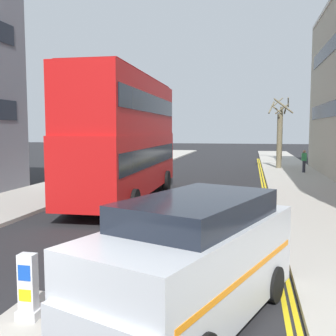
{
  "coord_description": "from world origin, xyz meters",
  "views": [
    {
      "loc": [
        3.58,
        -3.66,
        3.25
      ],
      "look_at": [
        0.5,
        11.0,
        1.8
      ],
      "focal_mm": 42.57,
      "sensor_mm": 36.0,
      "label": 1
    }
  ],
  "objects_px": {
    "keep_left_bollard": "(28,289)",
    "taxi_minivan": "(191,261)",
    "pedestrian_far": "(304,161)",
    "double_decker_bus_away": "(126,134)"
  },
  "relations": [
    {
      "from": "keep_left_bollard",
      "to": "taxi_minivan",
      "type": "xyz_separation_m",
      "value": [
        2.64,
        0.63,
        0.46
      ]
    },
    {
      "from": "taxi_minivan",
      "to": "pedestrian_far",
      "type": "height_order",
      "value": "taxi_minivan"
    },
    {
      "from": "double_decker_bus_away",
      "to": "taxi_minivan",
      "type": "height_order",
      "value": "double_decker_bus_away"
    },
    {
      "from": "double_decker_bus_away",
      "to": "keep_left_bollard",
      "type": "bearing_deg",
      "value": -80.08
    },
    {
      "from": "taxi_minivan",
      "to": "pedestrian_far",
      "type": "xyz_separation_m",
      "value": [
        4.71,
        23.88,
        -0.08
      ]
    },
    {
      "from": "taxi_minivan",
      "to": "pedestrian_far",
      "type": "bearing_deg",
      "value": 78.85
    },
    {
      "from": "taxi_minivan",
      "to": "double_decker_bus_away",
      "type": "bearing_deg",
      "value": 112.93
    },
    {
      "from": "keep_left_bollard",
      "to": "pedestrian_far",
      "type": "bearing_deg",
      "value": 73.33
    },
    {
      "from": "keep_left_bollard",
      "to": "taxi_minivan",
      "type": "relative_size",
      "value": 0.22
    },
    {
      "from": "double_decker_bus_away",
      "to": "taxi_minivan",
      "type": "bearing_deg",
      "value": -67.07
    }
  ]
}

